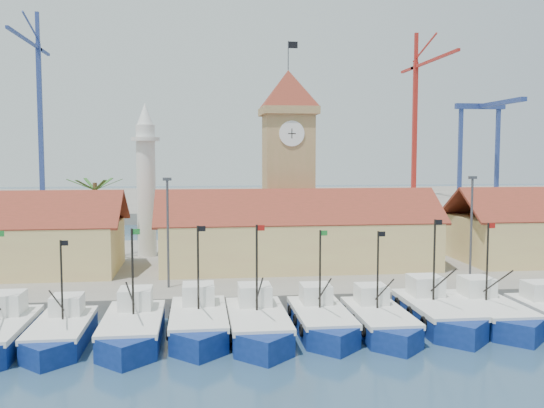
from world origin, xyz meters
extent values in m
plane|color=navy|center=(0.00, 0.00, 0.00)|extent=(400.00, 400.00, 0.00)
cube|color=gray|center=(0.00, 24.00, 0.75)|extent=(140.00, 32.00, 1.50)
cube|color=gray|center=(0.00, 110.00, 1.00)|extent=(240.00, 80.00, 2.00)
cube|color=silver|center=(-22.47, 4.34, 2.37)|extent=(2.26, 2.37, 1.51)
cube|color=#197226|center=(-22.20, 2.74, 7.33)|extent=(0.54, 0.02, 0.38)
cube|color=navy|center=(-18.50, 2.49, 0.49)|extent=(3.40, 7.70, 1.75)
cube|color=navy|center=(-18.50, -1.36, 0.49)|extent=(3.40, 3.40, 1.75)
cube|color=silver|center=(-18.50, 2.49, 1.36)|extent=(3.47, 7.92, 0.34)
cube|color=silver|center=(-18.50, 4.41, 2.14)|extent=(2.04, 2.14, 1.36)
cylinder|color=black|center=(-18.50, 2.97, 4.09)|extent=(0.14, 0.14, 5.45)
cube|color=black|center=(-18.26, 2.97, 6.62)|extent=(0.49, 0.02, 0.34)
cube|color=navy|center=(-13.93, 2.61, 0.53)|extent=(3.74, 8.47, 1.92)
cube|color=navy|center=(-13.93, -1.62, 0.53)|extent=(3.74, 3.74, 1.92)
cube|color=silver|center=(-13.93, 2.61, 1.50)|extent=(3.82, 8.70, 0.37)
cube|color=silver|center=(-13.93, 4.73, 2.35)|extent=(2.25, 2.35, 1.50)
cylinder|color=black|center=(-13.93, 3.15, 4.49)|extent=(0.15, 0.15, 5.99)
cube|color=#197226|center=(-13.67, 3.15, 7.27)|extent=(0.53, 0.02, 0.37)
cube|color=navy|center=(-9.58, 3.42, 0.54)|extent=(3.76, 8.51, 1.93)
cube|color=navy|center=(-9.58, -0.84, 0.54)|extent=(3.76, 3.76, 1.93)
cube|color=silver|center=(-9.58, 3.42, 1.50)|extent=(3.84, 8.74, 0.38)
cube|color=silver|center=(-9.58, 5.54, 2.36)|extent=(2.26, 2.36, 1.50)
cylinder|color=black|center=(-9.58, 3.95, 4.51)|extent=(0.15, 0.15, 6.02)
cube|color=black|center=(-9.31, 3.95, 7.31)|extent=(0.54, 0.02, 0.38)
cube|color=navy|center=(-5.60, 2.49, 0.54)|extent=(3.81, 8.63, 1.96)
cube|color=navy|center=(-5.60, -1.82, 0.54)|extent=(3.81, 3.81, 1.96)
cube|color=silver|center=(-5.60, 2.49, 1.53)|extent=(3.89, 8.87, 0.38)
cube|color=silver|center=(-5.60, 4.65, 2.40)|extent=(2.29, 2.40, 1.53)
cylinder|color=black|center=(-5.60, 3.04, 4.58)|extent=(0.15, 0.15, 6.10)
cube|color=#A5140F|center=(-5.32, 3.04, 7.41)|extent=(0.54, 0.02, 0.38)
cube|color=navy|center=(-1.07, 3.12, 0.51)|extent=(3.56, 8.05, 1.83)
cube|color=navy|center=(-1.07, -0.91, 0.51)|extent=(3.56, 3.56, 1.83)
cube|color=silver|center=(-1.07, 3.12, 1.42)|extent=(3.63, 8.27, 0.36)
cube|color=silver|center=(-1.07, 5.13, 2.24)|extent=(2.13, 2.24, 1.42)
cylinder|color=black|center=(-1.07, 3.62, 4.27)|extent=(0.14, 0.14, 5.69)
cube|color=#197226|center=(-0.81, 3.62, 6.91)|extent=(0.51, 0.02, 0.36)
cube|color=navy|center=(2.95, 2.57, 0.50)|extent=(3.53, 7.98, 1.81)
cube|color=navy|center=(2.95, -1.42, 0.50)|extent=(3.52, 3.52, 1.81)
cube|color=silver|center=(2.95, 2.57, 1.41)|extent=(3.60, 8.20, 0.35)
cube|color=silver|center=(2.95, 4.56, 2.22)|extent=(2.12, 2.22, 1.41)
cylinder|color=black|center=(2.95, 3.07, 4.23)|extent=(0.14, 0.14, 5.64)
cube|color=black|center=(3.20, 3.07, 6.85)|extent=(0.50, 0.02, 0.35)
cube|color=navy|center=(7.58, 3.79, 0.55)|extent=(3.84, 8.69, 1.98)
cube|color=navy|center=(7.58, -0.56, 0.55)|extent=(3.84, 3.84, 1.98)
cube|color=silver|center=(7.58, 3.79, 1.54)|extent=(3.92, 8.94, 0.38)
cube|color=silver|center=(7.58, 5.96, 2.41)|extent=(2.31, 2.41, 1.54)
cylinder|color=black|center=(7.58, 4.34, 4.61)|extent=(0.15, 0.15, 6.15)
cube|color=black|center=(7.86, 4.34, 7.46)|extent=(0.55, 0.02, 0.38)
cube|color=navy|center=(11.53, 3.50, 0.53)|extent=(3.70, 8.37, 1.90)
cube|color=navy|center=(11.53, -0.69, 0.53)|extent=(3.70, 3.70, 1.90)
cube|color=silver|center=(11.53, 3.50, 1.48)|extent=(3.77, 8.61, 0.37)
cube|color=silver|center=(11.53, 5.59, 2.33)|extent=(2.22, 2.33, 1.48)
cylinder|color=black|center=(11.53, 4.03, 4.44)|extent=(0.15, 0.15, 5.92)
cube|color=#A5140F|center=(11.79, 4.03, 7.19)|extent=(0.53, 0.02, 0.37)
cube|color=silver|center=(15.95, 4.46, 2.14)|extent=(2.04, 2.14, 1.36)
cube|color=#D9C777|center=(0.00, 20.00, 3.75)|extent=(26.00, 10.00, 4.50)
cube|color=maroon|center=(0.00, 17.50, 7.50)|extent=(27.04, 5.13, 3.21)
cube|color=maroon|center=(0.00, 22.50, 7.50)|extent=(27.04, 5.13, 3.21)
cube|color=tan|center=(0.00, 26.00, 9.00)|extent=(5.00, 5.00, 15.00)
cube|color=tan|center=(0.00, 26.00, 16.90)|extent=(5.80, 5.80, 0.80)
pyramid|color=maroon|center=(0.00, 26.00, 19.20)|extent=(5.80, 5.80, 4.00)
cylinder|color=white|center=(0.00, 23.45, 14.50)|extent=(2.60, 0.15, 2.60)
cube|color=black|center=(0.00, 23.37, 14.50)|extent=(0.08, 0.02, 1.00)
cube|color=black|center=(0.00, 23.37, 14.50)|extent=(0.80, 0.02, 0.08)
cylinder|color=#3F3F44|center=(0.00, 26.00, 22.70)|extent=(0.10, 0.10, 3.00)
cube|color=black|center=(0.50, 26.00, 23.80)|extent=(1.00, 0.03, 0.70)
cylinder|color=silver|center=(-15.00, 28.00, 8.50)|extent=(2.00, 2.00, 14.00)
cylinder|color=silver|center=(-15.00, 28.00, 14.00)|extent=(3.00, 3.00, 0.40)
cone|color=silver|center=(-15.00, 28.00, 16.60)|extent=(1.80, 1.80, 2.40)
cylinder|color=brown|center=(-20.00, 26.00, 5.50)|extent=(0.44, 0.44, 8.00)
cube|color=#2B6221|center=(-18.60, 26.00, 9.30)|extent=(2.80, 0.35, 1.18)
cube|color=#2B6221|center=(-19.30, 27.21, 9.30)|extent=(1.71, 2.60, 1.18)
cube|color=#2B6221|center=(-20.70, 27.21, 9.30)|extent=(1.71, 2.60, 1.18)
cube|color=#2B6221|center=(-21.40, 26.00, 9.30)|extent=(2.80, 0.35, 1.18)
cube|color=#2B6221|center=(-20.70, 24.79, 9.30)|extent=(1.71, 2.60, 1.18)
cube|color=#2B6221|center=(-19.30, 24.79, 9.30)|extent=(1.71, 2.60, 1.18)
cylinder|color=#3F3F44|center=(-12.00, 12.00, 6.00)|extent=(0.20, 0.20, 9.00)
cube|color=#3F3F44|center=(-12.00, 12.00, 10.40)|extent=(0.70, 0.25, 0.25)
cylinder|color=#3F3F44|center=(14.00, 12.00, 6.00)|extent=(0.20, 0.20, 9.00)
cube|color=#3F3F44|center=(14.00, 12.00, 10.40)|extent=(0.70, 0.25, 0.25)
cube|color=navy|center=(-45.29, 108.00, 19.77)|extent=(1.00, 1.00, 35.55)
cube|color=navy|center=(-45.29, 97.81, 36.55)|extent=(0.60, 25.48, 0.60)
cube|color=navy|center=(-45.29, 113.00, 36.55)|extent=(0.60, 10.00, 0.60)
cube|color=navy|center=(-45.29, 108.00, 41.05)|extent=(0.80, 0.80, 7.00)
cube|color=#AD221A|center=(42.99, 105.00, 18.19)|extent=(1.00, 1.00, 32.38)
cube|color=#AD221A|center=(42.99, 94.19, 33.38)|extent=(0.60, 27.02, 0.60)
cube|color=#AD221A|center=(42.99, 110.00, 33.38)|extent=(0.60, 10.00, 0.60)
cube|color=#AD221A|center=(42.99, 105.00, 37.88)|extent=(0.80, 0.80, 7.00)
cube|color=navy|center=(57.00, 110.00, 13.00)|extent=(0.90, 0.90, 22.00)
cube|color=navy|center=(67.00, 110.00, 13.00)|extent=(0.90, 0.90, 22.00)
cube|color=navy|center=(62.00, 110.00, 24.50)|extent=(13.00, 1.40, 1.40)
cube|color=navy|center=(62.00, 100.00, 24.50)|extent=(1.40, 22.00, 1.00)
camera|label=1|loc=(-9.57, -37.64, 12.43)|focal=40.00mm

